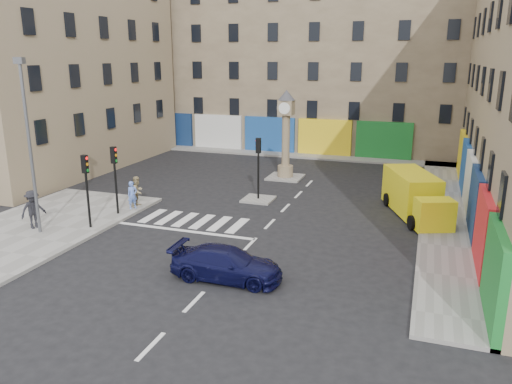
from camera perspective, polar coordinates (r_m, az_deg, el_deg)
The scene contains 18 objects.
ground at distance 22.59m, azimuth -1.49°, elevation -6.83°, with size 120.00×120.00×0.00m, color black.
sidewalk_left at distance 26.80m, azimuth -25.82°, elevation -4.62°, with size 7.00×16.00×0.15m, color gray.
sidewalk_right at distance 30.78m, azimuth 20.76°, elevation -1.59°, with size 2.60×30.00×0.15m, color gray.
sidewalk_far at distance 44.10m, azimuth 3.77°, elevation 4.31°, with size 32.00×2.40×0.15m, color gray.
island_near at distance 30.32m, azimuth 0.26°, elevation -0.84°, with size 1.80×1.80×0.12m, color gray.
island_far at distance 35.86m, azimuth 3.36°, elevation 1.70°, with size 2.40×2.40×0.12m, color gray.
building_far at distance 48.90m, azimuth 5.83°, elevation 15.29°, with size 32.00×10.00×17.00m, color #8D7A5E.
building_left at distance 41.15m, azimuth -21.38°, elevation 12.94°, with size 8.00×20.00×15.00m, color #887259.
traffic_light_left_near at distance 25.91m, azimuth -18.84°, elevation 1.35°, with size 0.28×0.22×3.70m.
traffic_light_left_far at distance 27.79m, azimuth -15.84°, elevation 2.51°, with size 0.28×0.22×3.70m.
traffic_light_island at distance 29.71m, azimuth 0.27°, elevation 3.85°, with size 0.28×0.22×3.70m.
lamp_post at distance 25.70m, azimuth -24.53°, elevation 5.62°, with size 0.50×0.25×8.30m.
clock_pillar at distance 35.20m, azimuth 3.45°, elevation 7.23°, with size 1.20×1.20×6.10m.
navy_sedan at distance 19.77m, azimuth -3.39°, elevation -8.18°, with size 1.81×4.44×1.29m, color black.
yellow_van at distance 28.61m, azimuth 17.69°, elevation -0.36°, with size 4.02×6.49×2.27m.
pedestrian_blue at distance 28.86m, azimuth -13.94°, elevation -0.33°, with size 0.58×0.38×1.58m, color #5E7FD7.
pedestrian_tan at distance 29.26m, azimuth -13.40°, elevation 0.08°, with size 0.85×0.66×1.74m, color tan.
pedestrian_dark at distance 27.19m, azimuth -24.14°, elevation -1.82°, with size 1.26×0.72×1.94m, color black.
Camera 1 is at (7.38, -19.56, 8.55)m, focal length 35.00 mm.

